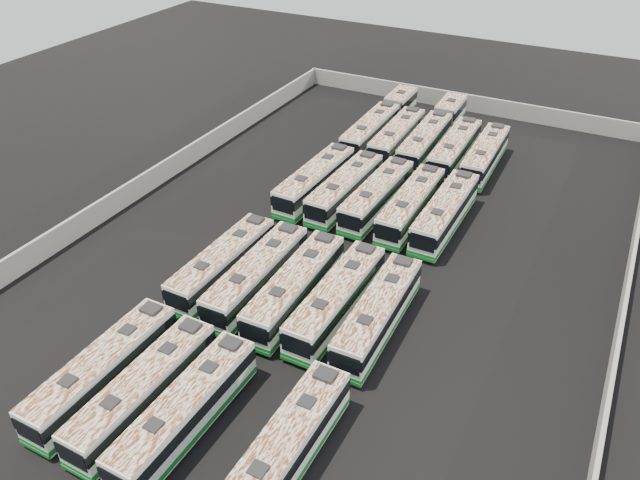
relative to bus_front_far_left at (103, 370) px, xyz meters
The scene contains 21 objects.
ground 23.04m from the bus_front_far_left, 72.54° to the left, with size 140.00×140.00×0.00m, color black.
perimeter_wall 22.99m from the bus_front_far_left, 72.54° to the left, with size 45.20×73.20×2.20m.
bus_front_far_left is the anchor object (origin of this frame).
bus_front_left 3.46m from the bus_front_far_left, ahead, with size 2.63×11.76×3.30m.
bus_front_center 6.78m from the bus_front_far_left, ahead, with size 2.65×11.73×3.29m.
bus_front_far_right 13.50m from the bus_front_far_left, ahead, with size 2.61×11.90×3.35m.
bus_midfront_far_left 13.32m from the bus_front_far_left, 89.85° to the left, with size 2.66×11.77×3.31m.
bus_midfront_left 13.61m from the bus_front_far_left, 75.67° to the left, with size 2.68×12.09×3.40m.
bus_midfront_center 14.83m from the bus_front_far_left, 62.84° to the left, with size 2.85×12.27×3.44m.
bus_midfront_right 16.82m from the bus_front_far_left, 52.79° to the left, with size 2.68×12.13×3.41m.
bus_midfront_far_right 19.01m from the bus_front_far_left, 44.62° to the left, with size 2.76×11.89×3.34m.
bus_midback_far_left 29.05m from the bus_front_far_left, 89.82° to the left, with size 2.89×12.28×3.44m.
bus_midback_left 29.22m from the bus_front_far_left, 83.34° to the left, with size 2.84×12.02×3.37m.
bus_midback_center 29.89m from the bus_front_far_left, 77.05° to the left, with size 2.82×11.99×3.36m.
bus_midback_right 30.73m from the bus_front_far_left, 70.66° to the left, with size 2.58×11.95×3.37m.
bus_midback_far_right 32.05m from the bus_front_far_left, 65.24° to the left, with size 2.67×12.21×3.43m.
bus_back_far_left 45.87m from the bus_front_far_left, 89.93° to the left, with size 2.85×18.71×3.39m.
bus_back_left 42.70m from the bus_front_far_left, 85.42° to the left, with size 2.81×12.04×3.38m.
bus_back_center 46.30m from the bus_front_far_left, 81.79° to the left, with size 3.05×18.98×3.43m.
bus_back_right 43.63m from the bus_front_far_left, 76.53° to the left, with size 2.67×12.10×3.40m.
bus_back_far_right 44.65m from the bus_front_far_left, 72.45° to the left, with size 2.68×11.83×3.32m.
Camera 1 is at (18.81, -41.03, 30.95)m, focal length 35.00 mm.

